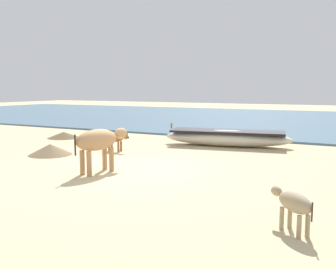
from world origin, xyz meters
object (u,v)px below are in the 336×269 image
cow_second_adult_tan (99,141)px  calf_near_brown (116,138)px  fishing_boat_0 (227,137)px  calf_far_dun (294,203)px

cow_second_adult_tan → calf_near_brown: bearing=40.5°
fishing_boat_0 → cow_second_adult_tan: size_ratio=2.84×
calf_near_brown → calf_far_dun: bearing=-33.2°
fishing_boat_0 → calf_near_brown: fishing_boat_0 is taller
fishing_boat_0 → calf_near_brown: bearing=32.9°
fishing_boat_0 → calf_near_brown: (-2.86, -2.67, 0.12)m
calf_far_dun → calf_near_brown: bearing=7.5°
calf_near_brown → cow_second_adult_tan: bearing=-59.6°
calf_near_brown → cow_second_adult_tan: (1.42, -2.71, 0.34)m
calf_far_dun → fishing_boat_0: bearing=-21.8°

